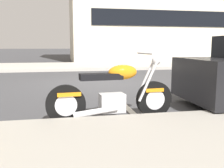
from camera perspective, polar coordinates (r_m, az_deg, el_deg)
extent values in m
plane|color=#3D3D3F|center=(8.23, -2.42, 0.13)|extent=(260.00, 260.00, 0.00)
cube|color=silver|center=(4.74, 4.24, -6.11)|extent=(0.12, 2.20, 0.01)
cylinder|color=black|center=(4.35, 9.50, -3.44)|extent=(0.62, 0.16, 0.62)
cylinder|color=silver|center=(4.35, 9.50, -3.44)|extent=(0.35, 0.15, 0.34)
cylinder|color=black|center=(3.97, -10.45, -4.62)|extent=(0.62, 0.16, 0.62)
cylinder|color=silver|center=(3.97, -10.45, -4.62)|extent=(0.35, 0.15, 0.34)
cube|color=silver|center=(4.10, 0.00, -4.27)|extent=(0.42, 0.29, 0.30)
cube|color=black|center=(3.98, -2.50, 1.70)|extent=(0.70, 0.27, 0.10)
ellipsoid|color=orange|center=(4.07, 2.44, 2.70)|extent=(0.50, 0.28, 0.24)
cube|color=orange|center=(3.94, -9.79, -2.18)|extent=(0.37, 0.21, 0.06)
cube|color=orange|center=(4.31, 9.32, -1.25)|extent=(0.33, 0.18, 0.06)
cylinder|color=silver|center=(4.30, 7.42, 0.73)|extent=(0.34, 0.07, 0.65)
cylinder|color=silver|center=(4.17, 8.17, 0.48)|extent=(0.34, 0.07, 0.65)
cylinder|color=silver|center=(4.18, 7.51, 6.91)|extent=(0.08, 0.62, 0.04)
sphere|color=silver|center=(4.27, 9.96, 5.28)|extent=(0.15, 0.15, 0.15)
cylinder|color=silver|center=(3.92, -3.71, -6.28)|extent=(0.71, 0.14, 0.16)
cylinder|color=black|center=(6.03, 19.86, -0.47)|extent=(0.63, 0.24, 0.62)
cube|color=black|center=(19.04, 15.13, 14.14)|extent=(12.61, 0.06, 1.10)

